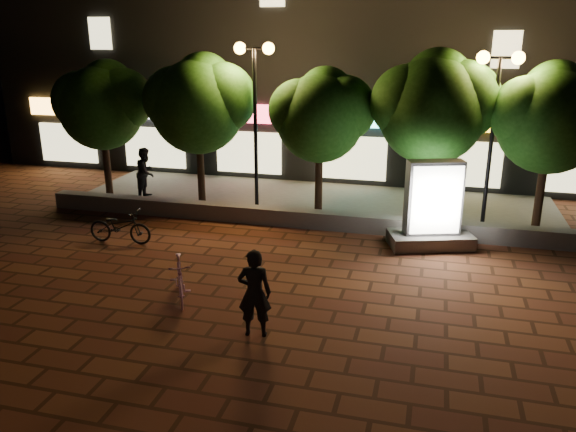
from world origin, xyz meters
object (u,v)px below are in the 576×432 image
(scooter_pink, at_px, (180,279))
(pedestrian, at_px, (146,172))
(rider, at_px, (254,293))
(tree_right, at_px, (434,104))
(ad_kiosk, at_px, (432,213))
(scooter_parked, at_px, (120,227))
(tree_far_left, at_px, (103,102))
(street_lamp_left, at_px, (255,84))
(street_lamp_right, at_px, (496,95))
(tree_left, at_px, (200,101))
(tree_mid, at_px, (322,112))
(tree_far_right, at_px, (553,115))

(scooter_pink, height_order, pedestrian, pedestrian)
(rider, bearing_deg, tree_right, -121.17)
(ad_kiosk, xyz_separation_m, scooter_parked, (-8.25, -1.88, -0.49))
(rider, bearing_deg, ad_kiosk, -129.40)
(tree_far_left, bearing_deg, ad_kiosk, -11.28)
(tree_far_left, bearing_deg, scooter_pink, -49.80)
(street_lamp_left, height_order, pedestrian, street_lamp_left)
(street_lamp_left, xyz_separation_m, street_lamp_right, (7.00, 0.00, -0.13))
(scooter_pink, height_order, rider, rider)
(tree_left, xyz_separation_m, tree_right, (7.30, 0.00, 0.12))
(street_lamp_left, bearing_deg, scooter_parked, -125.46)
(tree_mid, bearing_deg, tree_right, 0.00)
(tree_right, distance_m, tree_far_right, 3.20)
(tree_left, relative_size, scooter_pink, 3.07)
(tree_far_left, relative_size, tree_left, 0.95)
(tree_mid, relative_size, street_lamp_right, 0.90)
(tree_right, height_order, tree_far_right, tree_right)
(tree_far_right, bearing_deg, rider, -127.91)
(tree_mid, xyz_separation_m, scooter_pink, (-1.67, -6.90, -2.74))
(tree_far_left, height_order, tree_left, tree_left)
(tree_far_left, height_order, rider, tree_far_left)
(tree_far_left, bearing_deg, tree_right, 0.00)
(tree_left, xyz_separation_m, street_lamp_right, (8.95, -0.26, 0.45))
(tree_right, bearing_deg, street_lamp_left, -177.19)
(ad_kiosk, height_order, pedestrian, ad_kiosk)
(street_lamp_right, xyz_separation_m, pedestrian, (-11.08, 0.30, -2.95))
(street_lamp_left, bearing_deg, tree_right, 2.81)
(tree_right, height_order, pedestrian, tree_right)
(tree_mid, height_order, scooter_parked, tree_mid)
(pedestrian, bearing_deg, ad_kiosk, -106.22)
(street_lamp_left, relative_size, ad_kiosk, 2.14)
(tree_right, bearing_deg, tree_far_right, -0.00)
(tree_right, bearing_deg, tree_left, -180.00)
(scooter_parked, bearing_deg, street_lamp_right, -71.50)
(street_lamp_left, relative_size, scooter_pink, 3.25)
(street_lamp_left, relative_size, pedestrian, 2.99)
(tree_mid, distance_m, ad_kiosk, 4.69)
(tree_far_right, distance_m, scooter_pink, 11.08)
(tree_mid, xyz_separation_m, rider, (0.34, -7.91, -2.34))
(ad_kiosk, relative_size, scooter_parked, 1.35)
(tree_far_right, xyz_separation_m, rider, (-6.16, -7.91, -2.50))
(tree_far_left, xyz_separation_m, street_lamp_right, (12.45, -0.26, 0.60))
(tree_far_right, bearing_deg, tree_far_left, -180.00)
(street_lamp_left, bearing_deg, tree_left, 172.30)
(tree_far_right, xyz_separation_m, street_lamp_right, (-1.55, -0.26, 0.53))
(tree_far_left, distance_m, tree_far_right, 14.00)
(tree_far_right, xyz_separation_m, ad_kiosk, (-3.02, -2.19, -2.41))
(pedestrian, bearing_deg, street_lamp_left, -97.39)
(scooter_parked, xyz_separation_m, pedestrian, (-1.37, 4.11, 0.48))
(ad_kiosk, height_order, rider, ad_kiosk)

